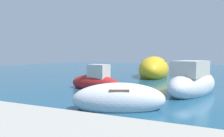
# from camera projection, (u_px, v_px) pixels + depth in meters

# --- Properties ---
(moored_boat_0) EXTENTS (3.48, 6.62, 2.32)m
(moored_boat_0) POSITION_uv_depth(u_px,v_px,m) (154.00, 69.00, 19.16)
(moored_boat_0) COLOR gold
(moored_boat_0) RESTS_ON ground
(moored_boat_3) EXTENTS (2.89, 4.91, 1.99)m
(moored_boat_3) POSITION_uv_depth(u_px,v_px,m) (192.00, 83.00, 10.80)
(moored_boat_3) COLOR white
(moored_boat_3) RESTS_ON ground
(moored_boat_4) EXTENTS (3.63, 2.63, 1.23)m
(moored_boat_4) POSITION_uv_depth(u_px,v_px,m) (119.00, 99.00, 7.70)
(moored_boat_4) COLOR white
(moored_boat_4) RESTS_ON ground
(moored_boat_8) EXTENTS (3.43, 1.71, 1.65)m
(moored_boat_8) POSITION_uv_depth(u_px,v_px,m) (95.00, 82.00, 12.09)
(moored_boat_8) COLOR #B21E1E
(moored_boat_8) RESTS_ON ground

